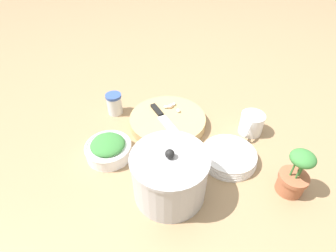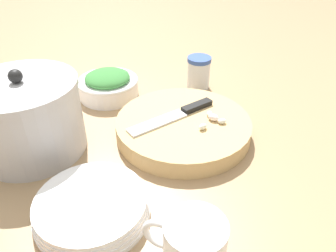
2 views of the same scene
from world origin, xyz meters
name	(u,v)px [view 1 (image 1 of 2)]	position (x,y,z in m)	size (l,w,h in m)	color
ground_plane	(182,134)	(0.00, 0.00, 0.00)	(5.00, 5.00, 0.00)	#997A56
cutting_board	(168,121)	(0.05, -0.06, 0.02)	(0.32, 0.32, 0.04)	tan
chef_knife	(163,118)	(0.07, -0.05, 0.05)	(0.12, 0.22, 0.01)	black
garlic_cloves	(172,107)	(0.03, -0.13, 0.05)	(0.07, 0.07, 0.02)	silver
herb_bowl	(109,148)	(0.28, 0.10, 0.04)	(0.17, 0.17, 0.08)	white
spice_jar	(114,104)	(0.28, -0.16, 0.05)	(0.07, 0.07, 0.10)	silver
coffee_mug	(252,124)	(-0.28, 0.01, 0.04)	(0.09, 0.12, 0.09)	white
plate_stack	(229,156)	(-0.16, 0.15, 0.02)	(0.21, 0.21, 0.04)	white
stock_pot	(170,175)	(0.07, 0.28, 0.08)	(0.24, 0.24, 0.19)	#B2B2B7
potted_herb	(295,176)	(-0.32, 0.29, 0.07)	(0.09, 0.09, 0.17)	#A35B3D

